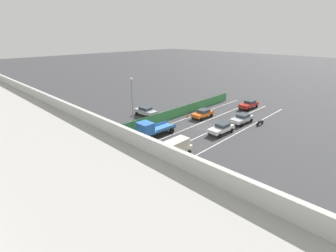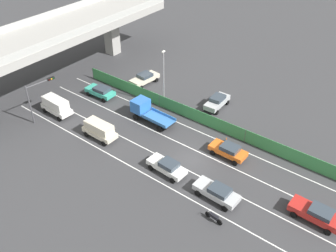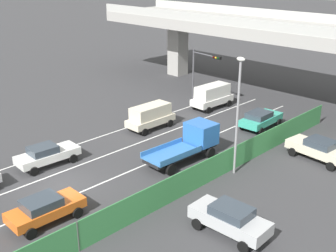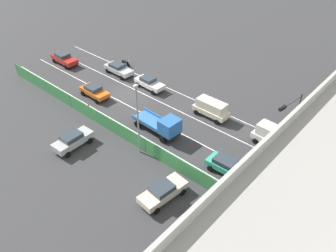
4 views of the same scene
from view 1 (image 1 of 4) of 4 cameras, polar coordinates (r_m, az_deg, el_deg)
name	(u,v)px [view 1 (image 1 of 4)]	position (r m, az deg, el deg)	size (l,w,h in m)	color
ground_plane	(207,126)	(39.56, 9.12, -0.07)	(300.00, 300.00, 0.00)	#38383A
lane_line_left_edge	(222,141)	(34.46, 12.46, -3.54)	(0.14, 42.76, 0.01)	silver
lane_line_mid_left	(203,135)	(36.12, 8.09, -2.08)	(0.14, 42.76, 0.01)	silver
lane_line_mid_right	(186,129)	(37.98, 4.13, -0.74)	(0.14, 42.76, 0.01)	silver
lane_line_right_edge	(170,124)	(40.03, 0.56, 0.47)	(0.14, 42.76, 0.01)	silver
elevated_overpass	(7,132)	(22.54, -33.56, -1.22)	(46.71, 9.16, 8.58)	#A09E99
green_fence	(163,117)	(40.82, -1.08, 2.16)	(0.10, 38.86, 1.74)	#3D8E4C
car_sedan_red	(249,104)	(50.75, 18.42, 4.88)	(2.14, 4.72, 1.60)	red
car_taxi_orange	(203,113)	(43.15, 8.15, 2.99)	(2.05, 4.25, 1.53)	orange
car_van_white	(117,172)	(24.63, -11.88, -10.58)	(2.15, 4.59, 2.31)	silver
car_sedan_white	(222,128)	(36.87, 12.43, -0.45)	(2.12, 4.54, 1.55)	white
car_sedan_silver	(242,118)	(41.95, 16.95, 1.74)	(2.13, 4.69, 1.52)	#B7BABC
car_taxi_teal	(95,151)	(30.46, -16.68, -5.52)	(2.20, 4.42, 1.54)	teal
car_van_cream	(175,147)	(29.21, 1.72, -5.05)	(2.00, 4.42, 2.11)	beige
flatbed_truck_blue	(151,129)	(34.57, -4.06, -0.71)	(2.54, 6.03, 2.47)	black
motorcycle	(260,122)	(42.16, 20.76, 0.79)	(0.60, 1.95, 0.93)	black
parked_wagon_silver	(146,111)	(43.86, -5.25, 3.50)	(4.43, 2.10, 1.67)	#B2B5B7
parked_sedan_cream	(87,130)	(36.94, -18.50, -0.99)	(4.79, 2.43, 1.59)	beige
traffic_light	(122,157)	(21.85, -10.81, -7.15)	(3.94, 0.82, 5.36)	#47474C
street_lamp	(132,100)	(36.20, -8.37, 6.04)	(0.60, 0.36, 8.08)	gray
traffic_cone	(188,115)	(43.48, 4.60, 2.48)	(0.47, 0.47, 0.63)	orange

